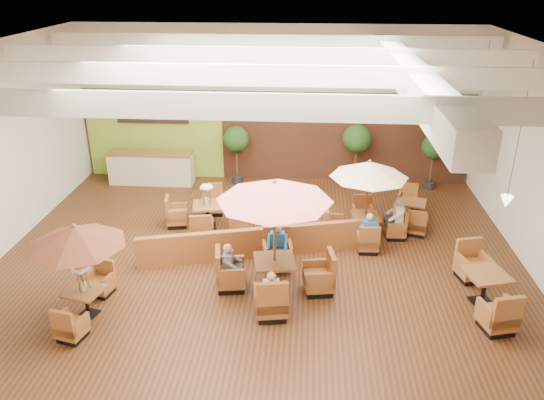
# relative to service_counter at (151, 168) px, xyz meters

# --- Properties ---
(room) EXTENTS (14.04, 14.00, 5.52)m
(room) POSITION_rel_service_counter_xyz_m (4.65, -3.88, 3.05)
(room) COLOR #381E0F
(room) RESTS_ON ground
(service_counter) EXTENTS (3.00, 0.75, 1.18)m
(service_counter) POSITION_rel_service_counter_xyz_m (0.00, 0.00, 0.00)
(service_counter) COLOR beige
(service_counter) RESTS_ON ground
(booth_divider) EXTENTS (5.98, 1.73, 0.85)m
(booth_divider) POSITION_rel_service_counter_xyz_m (4.21, -5.07, -0.16)
(booth_divider) COLOR brown
(booth_divider) RESTS_ON ground
(table_0) EXTENTS (2.12, 2.34, 2.31)m
(table_0) POSITION_rel_service_counter_xyz_m (0.77, -7.94, 1.16)
(table_0) COLOR brown
(table_0) RESTS_ON ground
(table_1) EXTENTS (2.93, 2.93, 2.90)m
(table_1) POSITION_rel_service_counter_xyz_m (4.91, -6.63, 1.37)
(table_1) COLOR brown
(table_1) RESTS_ON ground
(table_2) EXTENTS (2.34, 2.34, 2.39)m
(table_2) POSITION_rel_service_counter_xyz_m (7.33, -3.67, 1.06)
(table_2) COLOR brown
(table_2) RESTS_ON ground
(table_3) EXTENTS (2.60, 2.60, 1.53)m
(table_3) POSITION_rel_service_counter_xyz_m (2.67, -3.37, -0.16)
(table_3) COLOR brown
(table_3) RESTS_ON ground
(table_4) EXTENTS (1.12, 2.86, 1.02)m
(table_4) POSITION_rel_service_counter_xyz_m (9.80, -6.81, -0.19)
(table_4) COLOR brown
(table_4) RESTS_ON ground
(table_5) EXTENTS (0.94, 2.38, 0.85)m
(table_5) POSITION_rel_service_counter_xyz_m (8.86, -2.54, -0.26)
(table_5) COLOR brown
(table_5) RESTS_ON ground
(topiary_0) EXTENTS (0.92, 0.92, 2.13)m
(topiary_0) POSITION_rel_service_counter_xyz_m (3.08, 0.20, 1.00)
(topiary_0) COLOR black
(topiary_0) RESTS_ON ground
(topiary_1) EXTENTS (0.98, 0.98, 2.27)m
(topiary_1) POSITION_rel_service_counter_xyz_m (7.29, 0.20, 1.11)
(topiary_1) COLOR black
(topiary_1) RESTS_ON ground
(topiary_2) EXTENTS (0.85, 0.85, 1.97)m
(topiary_2) POSITION_rel_service_counter_xyz_m (9.94, 0.20, 0.88)
(topiary_2) COLOR black
(topiary_2) RESTS_ON ground
(diner_0) EXTENTS (0.38, 0.32, 0.73)m
(diner_0) POSITION_rel_service_counter_xyz_m (4.91, -7.70, 0.15)
(diner_0) COLOR silver
(diner_0) RESTS_ON ground
(diner_1) EXTENTS (0.38, 0.30, 0.78)m
(diner_1) POSITION_rel_service_counter_xyz_m (4.91, -5.57, 0.17)
(diner_1) COLOR #235F9B
(diner_1) RESTS_ON ground
(diner_2) EXTENTS (0.29, 0.37, 0.76)m
(diner_2) POSITION_rel_service_counter_xyz_m (3.85, -6.63, 0.16)
(diner_2) COLOR slate
(diner_2) RESTS_ON ground
(diner_3) EXTENTS (0.37, 0.32, 0.72)m
(diner_3) POSITION_rel_service_counter_xyz_m (7.33, -4.54, 0.15)
(diner_3) COLOR #235F9B
(diner_3) RESTS_ON ground
(diner_4) EXTENTS (0.32, 0.40, 0.82)m
(diner_4) POSITION_rel_service_counter_xyz_m (8.20, -3.67, 0.18)
(diner_4) COLOR silver
(diner_4) RESTS_ON ground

